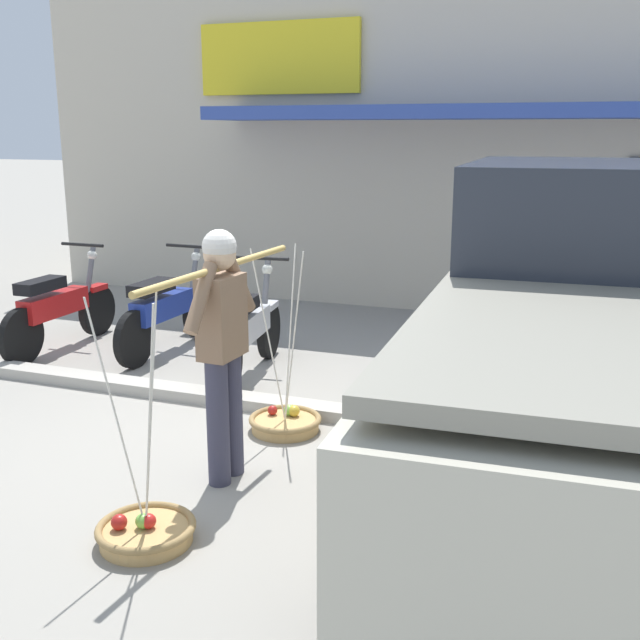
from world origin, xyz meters
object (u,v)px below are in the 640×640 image
fruit_basket_left_side (285,421)px  parked_truck (603,353)px  motorcycle_second_in_row (166,311)px  motorcycle_third_in_row (248,331)px  motorcycle_nearest_shop (58,308)px  fruit_vendor (222,339)px  fruit_basket_right_side (146,530)px

fruit_basket_left_side → parked_truck: parked_truck is taller
fruit_basket_left_side → motorcycle_second_in_row: bearing=142.1°
motorcycle_second_in_row → motorcycle_third_in_row: 1.25m
motorcycle_nearest_shop → motorcycle_second_in_row: same height
motorcycle_nearest_shop → parked_truck: size_ratio=0.38×
fruit_vendor → motorcycle_second_in_row: size_ratio=1.00×
motorcycle_second_in_row → motorcycle_third_in_row: size_ratio=1.00×
motorcycle_third_in_row → parked_truck: size_ratio=0.38×
motorcycle_third_in_row → fruit_basket_left_side: bearing=-52.9°
fruit_basket_left_side → motorcycle_second_in_row: (-2.02, 1.57, 0.38)m
fruit_vendor → fruit_basket_right_side: 1.28m
fruit_vendor → motorcycle_nearest_shop: bearing=145.0°
fruit_vendor → motorcycle_third_in_row: bearing=111.5°
fruit_vendor → motorcycle_nearest_shop: fruit_vendor is taller
motorcycle_second_in_row → fruit_basket_right_side: bearing=-60.5°
fruit_basket_right_side → motorcycle_second_in_row: size_ratio=0.80×
fruit_basket_left_side → fruit_basket_right_side: (-0.10, -1.82, 0.00)m
fruit_basket_right_side → parked_truck: parked_truck is taller
motorcycle_nearest_shop → parked_truck: parked_truck is taller
fruit_vendor → fruit_basket_left_side: 1.28m
fruit_basket_left_side → motorcycle_third_in_row: fruit_basket_left_side is taller
fruit_basket_left_side → motorcycle_nearest_shop: size_ratio=0.80×
fruit_vendor → fruit_basket_right_side: size_ratio=1.25×
motorcycle_second_in_row → motorcycle_third_in_row: bearing=-20.9°
fruit_vendor → motorcycle_second_in_row: 3.22m
fruit_basket_left_side → motorcycle_nearest_shop: bearing=158.2°
fruit_vendor → fruit_basket_left_side: bearing=87.1°
fruit_vendor → fruit_basket_right_side: (-0.05, -0.91, -0.90)m
motorcycle_second_in_row → parked_truck: size_ratio=0.38×
motorcycle_nearest_shop → fruit_vendor: bearing=-35.0°
motorcycle_third_in_row → motorcycle_nearest_shop: bearing=176.6°
parked_truck → fruit_vendor: bearing=-171.7°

